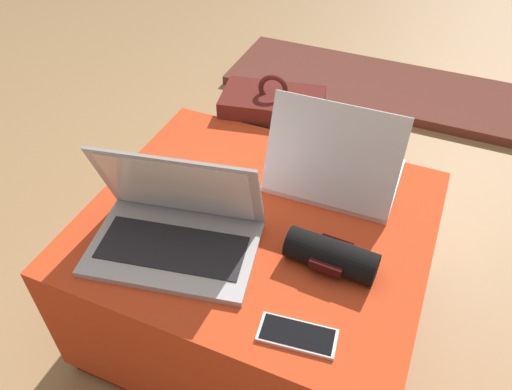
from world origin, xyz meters
TOP-DOWN VIEW (x-y plane):
  - ground_plane at (0.00, 0.00)m, footprint 14.00×14.00m
  - ottoman at (0.00, 0.00)m, footprint 0.83×0.73m
  - laptop_near at (-0.14, -0.14)m, footprint 0.42×0.31m
  - laptop_far at (0.13, 0.20)m, footprint 0.33×0.26m
  - cell_phone at (0.20, -0.27)m, footprint 0.16×0.08m
  - backpack at (-0.15, 0.48)m, footprint 0.34×0.28m
  - wrist_brace at (0.21, -0.07)m, footprint 0.21×0.09m
  - fireplace_hearth at (0.00, 1.46)m, footprint 1.40×0.50m

SIDE VIEW (x-z plane):
  - ground_plane at x=0.00m, z-range 0.00..0.00m
  - fireplace_hearth at x=0.00m, z-range 0.00..0.04m
  - ottoman at x=0.00m, z-range 0.00..0.43m
  - backpack at x=-0.15m, z-range -0.04..0.51m
  - cell_phone at x=0.20m, z-range 0.43..0.44m
  - wrist_brace at x=0.21m, z-range 0.43..0.50m
  - laptop_near at x=-0.14m, z-range 0.36..0.60m
  - laptop_far at x=0.13m, z-range 0.35..0.61m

